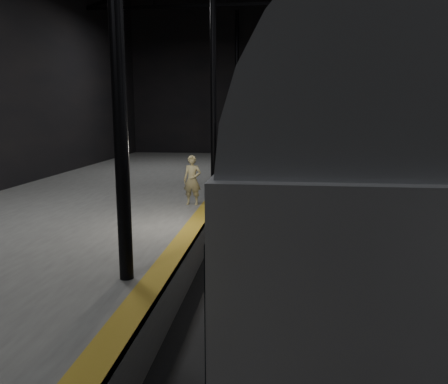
# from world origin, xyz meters

# --- Properties ---
(ground) EXTENTS (44.00, 44.00, 0.00)m
(ground) POSITION_xyz_m (0.00, 0.00, 0.00)
(ground) COLOR black
(ground) RESTS_ON ground
(platform_left) EXTENTS (9.00, 43.80, 1.00)m
(platform_left) POSITION_xyz_m (-7.50, 0.00, 0.50)
(platform_left) COLOR #4C4C4A
(platform_left) RESTS_ON ground
(tactile_strip) EXTENTS (0.50, 43.80, 0.01)m
(tactile_strip) POSITION_xyz_m (-3.25, 0.00, 1.00)
(tactile_strip) COLOR olive
(tactile_strip) RESTS_ON platform_left
(track) EXTENTS (2.40, 43.00, 0.24)m
(track) POSITION_xyz_m (0.00, 0.00, 0.07)
(track) COLOR #3F3328
(track) RESTS_ON ground
(train) EXTENTS (2.81, 18.76, 5.02)m
(train) POSITION_xyz_m (-0.00, -0.35, 2.80)
(train) COLOR #A7A9AF
(train) RESTS_ON ground
(woman) EXTENTS (0.66, 0.47, 1.69)m
(woman) POSITION_xyz_m (-3.80, 2.76, 1.85)
(woman) COLOR #988C5D
(woman) RESTS_ON platform_left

